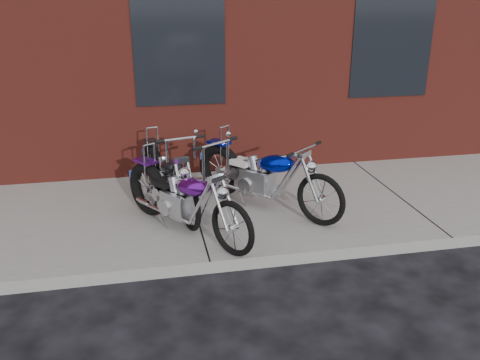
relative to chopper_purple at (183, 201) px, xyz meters
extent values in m
plane|color=black|center=(0.20, -0.84, -0.57)|extent=(120.00, 120.00, 0.00)
cube|color=slate|center=(0.20, 0.66, -0.49)|extent=(22.00, 3.00, 0.15)
torus|color=black|center=(-0.33, 0.49, -0.05)|extent=(0.53, 0.69, 0.73)
torus|color=black|center=(0.57, -0.84, -0.08)|extent=(0.43, 0.59, 0.66)
cube|color=#AEB3B9|center=(0.04, -0.06, -0.06)|extent=(0.47, 0.50, 0.31)
ellipsoid|color=#5A1188|center=(0.20, -0.29, 0.24)|extent=(0.53, 0.61, 0.31)
cube|color=black|center=(-0.11, 0.16, 0.15)|extent=(0.36, 0.37, 0.06)
cylinder|color=silver|center=(0.50, -0.74, 0.18)|extent=(0.20, 0.27, 0.55)
cylinder|color=silver|center=(0.42, -0.63, 0.86)|extent=(0.48, 0.34, 0.03)
cylinder|color=silver|center=(-0.28, 0.42, 0.34)|extent=(0.03, 0.03, 0.49)
cylinder|color=silver|center=(0.01, 0.20, -0.19)|extent=(0.56, 0.79, 0.05)
torus|color=black|center=(0.75, 1.01, -0.03)|extent=(0.61, 0.69, 0.77)
torus|color=black|center=(1.83, -0.28, -0.07)|extent=(0.50, 0.58, 0.70)
cube|color=#AEB3B9|center=(1.19, 0.49, -0.04)|extent=(0.51, 0.52, 0.32)
ellipsoid|color=#0312AA|center=(1.38, 0.26, 0.27)|extent=(0.59, 0.63, 0.33)
cube|color=beige|center=(1.01, 0.70, 0.17)|extent=(0.39, 0.40, 0.06)
cylinder|color=silver|center=(1.74, -0.18, 0.21)|extent=(0.23, 0.27, 0.58)
cylinder|color=silver|center=(1.66, -0.07, 0.56)|extent=(0.47, 0.40, 0.03)
cylinder|color=silver|center=(0.80, 0.95, 0.38)|extent=(0.03, 0.03, 0.51)
cylinder|color=silver|center=(1.14, 0.75, -0.18)|extent=(0.66, 0.77, 0.05)
torus|color=black|center=(-0.28, 1.42, -0.06)|extent=(0.32, 0.73, 0.72)
torus|color=black|center=(0.12, -0.10, -0.09)|extent=(0.23, 0.65, 0.65)
cube|color=#AEB3B9|center=(-0.12, 0.80, -0.07)|extent=(0.37, 0.46, 0.30)
ellipsoid|color=black|center=(-0.05, 0.53, 0.22)|extent=(0.39, 0.60, 0.31)
cube|color=black|center=(-0.18, 1.05, 0.13)|extent=(0.30, 0.33, 0.06)
cylinder|color=silver|center=(0.09, 0.02, 0.17)|extent=(0.11, 0.29, 0.54)
cylinder|color=silver|center=(0.05, 0.14, 0.71)|extent=(0.54, 0.17, 0.03)
cylinder|color=silver|center=(-0.26, 1.34, 0.32)|extent=(0.03, 0.03, 0.48)
cylinder|color=silver|center=(-0.06, 1.04, -0.20)|extent=(0.27, 0.88, 0.05)
camera|label=1|loc=(-0.45, -5.79, 2.42)|focal=38.00mm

